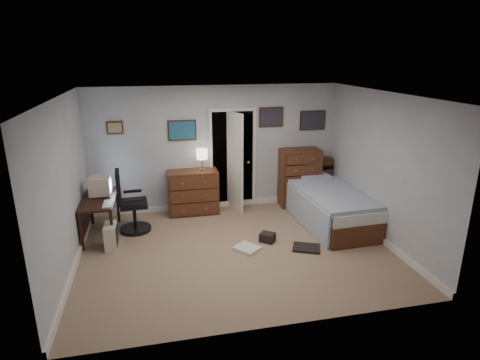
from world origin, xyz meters
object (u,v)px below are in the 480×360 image
Objects in this scene: computer_desk at (95,207)px; tall_dresser at (299,177)px; bed at (331,206)px; office_chair at (130,208)px; low_dresser at (193,192)px.

computer_desk is 1.01× the size of tall_dresser.
tall_dresser is at bearing 10.46° from computer_desk.
tall_dresser is (4.01, 0.68, 0.07)m from computer_desk.
office_chair is at bearing 171.00° from bed.
office_chair reaches higher than computer_desk.
low_dresser is at bearing 154.28° from bed.
low_dresser is at bearing 22.44° from computer_desk.
tall_dresser is 0.54× the size of bed.
computer_desk is 0.60m from office_chair.
office_chair reaches higher than low_dresser.
office_chair is 0.95× the size of tall_dresser.
low_dresser is 2.71m from bed.
tall_dresser is at bearing 6.77° from office_chair.
computer_desk is at bearing 172.65° from bed.
computer_desk is 4.29m from bed.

